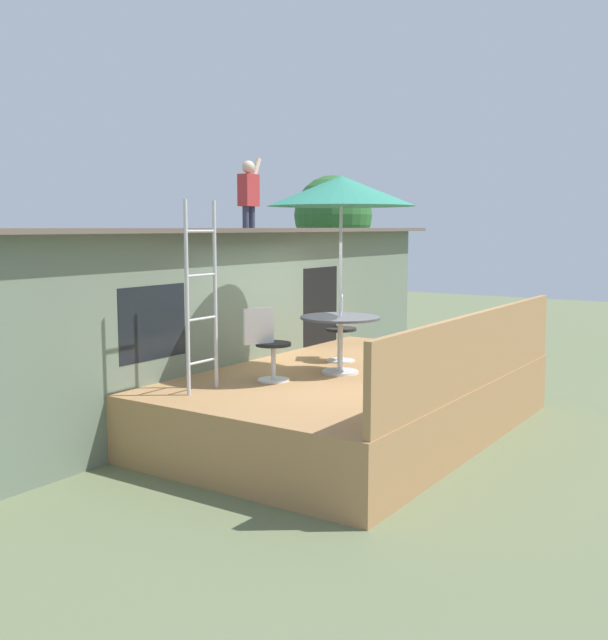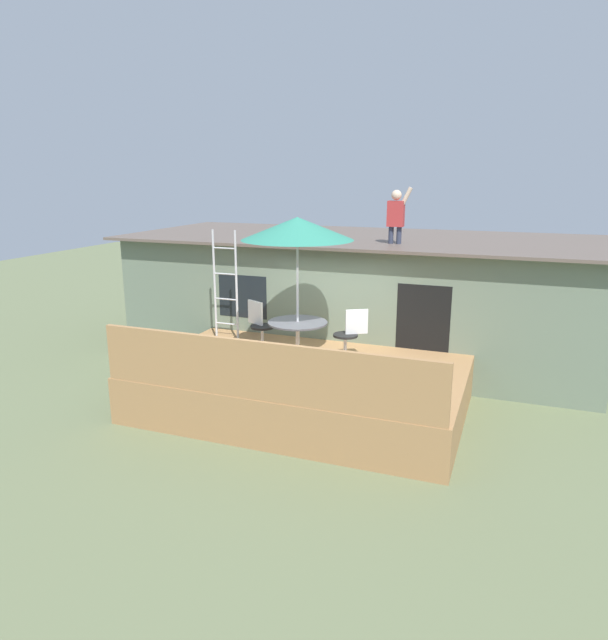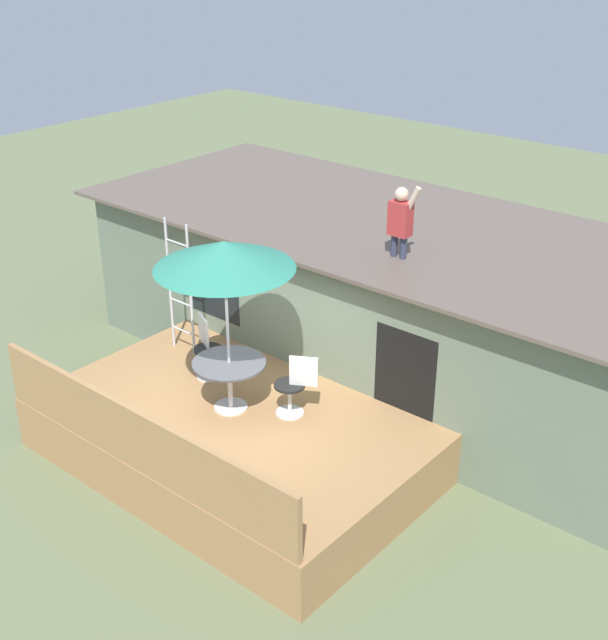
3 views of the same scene
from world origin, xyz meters
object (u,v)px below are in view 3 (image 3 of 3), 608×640
Objects in this scene: patio_umbrella at (224,255)px; person_figure at (401,217)px; patio_chair_right at (295,386)px; patio_chair_left at (207,348)px; patio_table at (229,372)px; step_ladder at (180,288)px.

person_figure is at bearing 64.14° from patio_umbrella.
person_figure is at bearing -130.73° from patio_chair_right.
patio_chair_left is 1.75m from patio_chair_right.
patio_chair_left is at bearing 153.87° from patio_umbrella.
patio_chair_left is at bearing 153.87° from patio_table.
step_ladder is 2.71m from patio_chair_right.
patio_table is 2.04m from step_ladder.
step_ladder is at bearing 157.09° from patio_umbrella.
patio_chair_right is at bearing -100.45° from person_figure.
step_ladder is 3.66m from person_figure.
person_figure is 2.82m from patio_chair_right.
patio_table is at bearing 0.00° from patio_chair_right.
person_figure is (1.16, 2.39, 1.91)m from patio_table.
patio_umbrella is 2.17m from patio_chair_left.
patio_chair_right is at bearing 26.26° from patio_chair_left.
step_ladder reaches higher than patio_table.
patio_table is 0.94× the size of person_figure.
patio_chair_right is (-0.35, -1.92, -2.03)m from person_figure.
patio_umbrella is 1.15× the size of step_ladder.
step_ladder is 2.39× the size of patio_chair_right.
step_ladder is at bearing -151.41° from person_figure.
step_ladder is (-1.81, 0.77, -1.25)m from patio_umbrella.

